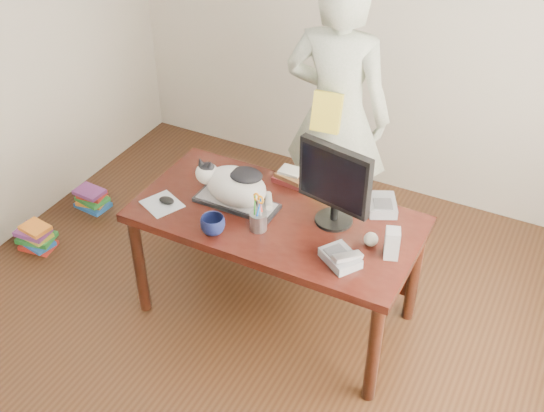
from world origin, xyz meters
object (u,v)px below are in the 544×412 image
at_px(book_stack, 292,177).
at_px(speaker, 392,243).
at_px(keyboard, 237,202).
at_px(cat, 233,184).
at_px(desk, 282,229).
at_px(book_pile_b, 92,199).
at_px(phone, 341,258).
at_px(mouse, 167,200).
at_px(calculator, 382,205).
at_px(person, 337,116).
at_px(monitor, 335,182).
at_px(pen_cup, 258,219).
at_px(coffee_mug, 213,225).
at_px(book_pile_a, 36,237).
at_px(baseball, 371,239).

bearing_deg(book_stack, speaker, -20.16).
height_order(keyboard, cat, cat).
relative_size(speaker, book_stack, 0.76).
height_order(desk, book_pile_b, desk).
height_order(desk, phone, phone).
bearing_deg(mouse, calculator, 48.92).
relative_size(phone, person, 0.13).
xyz_separation_m(monitor, speaker, (0.38, -0.12, -0.19)).
bearing_deg(book_pile_b, person, 17.38).
bearing_deg(desk, book_pile_b, 171.03).
height_order(speaker, book_stack, speaker).
height_order(pen_cup, phone, pen_cup).
height_order(cat, calculator, cat).
distance_m(coffee_mug, book_pile_a, 1.68).
bearing_deg(baseball, book_pile_b, 171.29).
distance_m(mouse, person, 1.23).
xyz_separation_m(calculator, book_pile_a, (-2.25, -0.53, -0.69)).
xyz_separation_m(monitor, phone, (0.17, -0.28, -0.24)).
distance_m(pen_cup, book_pile_b, 1.91).
bearing_deg(speaker, person, 107.83).
bearing_deg(cat, keyboard, 8.36).
distance_m(keyboard, calculator, 0.82).
height_order(cat, phone, cat).
relative_size(book_stack, calculator, 0.88).
height_order(baseball, book_pile_b, baseball).
xyz_separation_m(keyboard, phone, (0.72, -0.19, 0.02)).
distance_m(calculator, person, 0.78).
xyz_separation_m(desk, cat, (-0.26, -0.09, 0.29)).
bearing_deg(person, monitor, 106.67).
relative_size(keyboard, phone, 1.97).
xyz_separation_m(speaker, baseball, (-0.12, 0.04, -0.04)).
distance_m(speaker, book_stack, 0.84).
bearing_deg(speaker, book_pile_a, 164.37).
distance_m(speaker, person, 1.16).
bearing_deg(desk, keyboard, -160.53).
distance_m(monitor, baseball, 0.36).
xyz_separation_m(monitor, person, (-0.32, 0.80, -0.08)).
distance_m(keyboard, pen_cup, 0.26).
height_order(cat, coffee_mug, cat).
bearing_deg(person, baseball, 117.98).
relative_size(desk, phone, 6.50).
bearing_deg(speaker, desk, 151.08).
relative_size(mouse, person, 0.06).
relative_size(coffee_mug, book_pile_b, 0.51).
height_order(pen_cup, baseball, pen_cup).
relative_size(baseball, person, 0.04).
height_order(calculator, book_pile_a, calculator).
height_order(cat, baseball, cat).
distance_m(cat, speaker, 0.94).
xyz_separation_m(keyboard, calculator, (0.75, 0.34, 0.01)).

